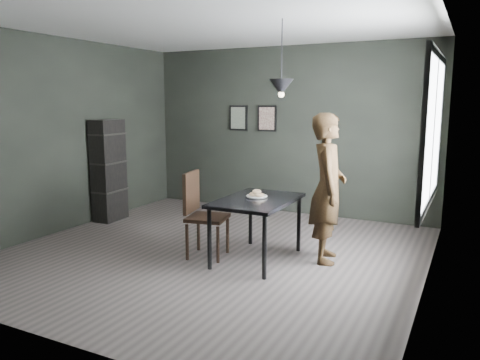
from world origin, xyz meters
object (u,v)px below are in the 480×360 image
at_px(cafe_table, 257,205).
at_px(shelf_unit, 109,170).
at_px(white_plate, 257,197).
at_px(woman, 328,188).
at_px(wood_chair, 200,209).
at_px(pendant_lamp, 281,87).

distance_m(cafe_table, shelf_unit, 3.00).
height_order(cafe_table, white_plate, white_plate).
bearing_deg(woman, wood_chair, 94.68).
xyz_separation_m(white_plate, shelf_unit, (-2.88, 0.62, 0.05)).
distance_m(woman, pendant_lamp, 1.30).
xyz_separation_m(shelf_unit, pendant_lamp, (3.17, -0.60, 1.25)).
relative_size(cafe_table, shelf_unit, 0.75).
xyz_separation_m(cafe_table, woman, (0.75, 0.36, 0.21)).
relative_size(white_plate, woman, 0.13).
height_order(cafe_table, wood_chair, wood_chair).
relative_size(shelf_unit, pendant_lamp, 1.86).
xyz_separation_m(wood_chair, pendant_lamp, (0.93, 0.28, 1.45)).
bearing_deg(pendant_lamp, shelf_unit, 169.34).
distance_m(cafe_table, woman, 0.86).
bearing_deg(shelf_unit, woman, -8.67).
relative_size(white_plate, pendant_lamp, 0.27).
xyz_separation_m(wood_chair, shelf_unit, (-2.24, 0.88, 0.21)).
height_order(shelf_unit, pendant_lamp, pendant_lamp).
height_order(cafe_table, pendant_lamp, pendant_lamp).
bearing_deg(woman, white_plate, 93.41).
bearing_deg(white_plate, woman, 19.21).
bearing_deg(wood_chair, shelf_unit, 147.33).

